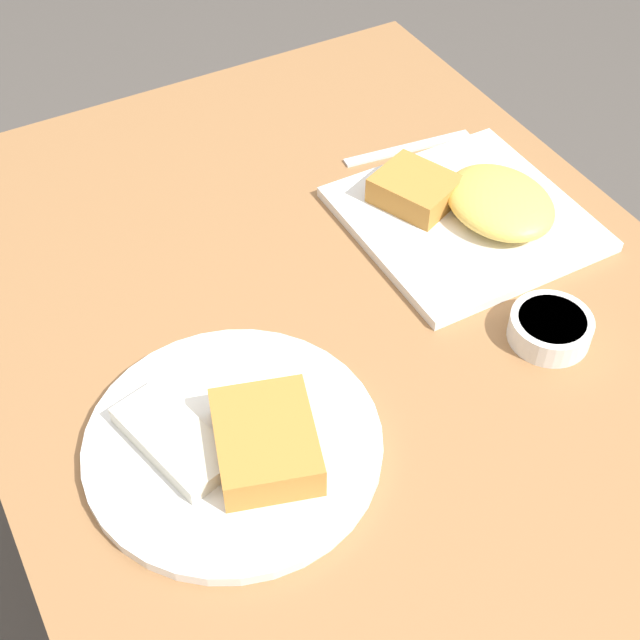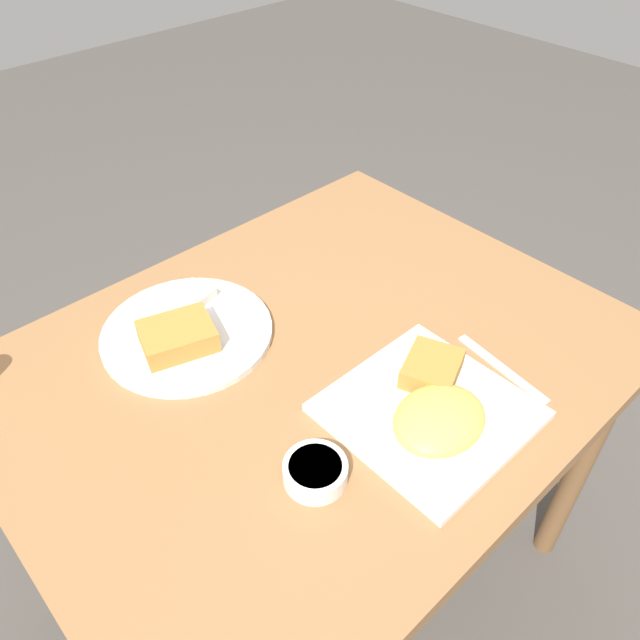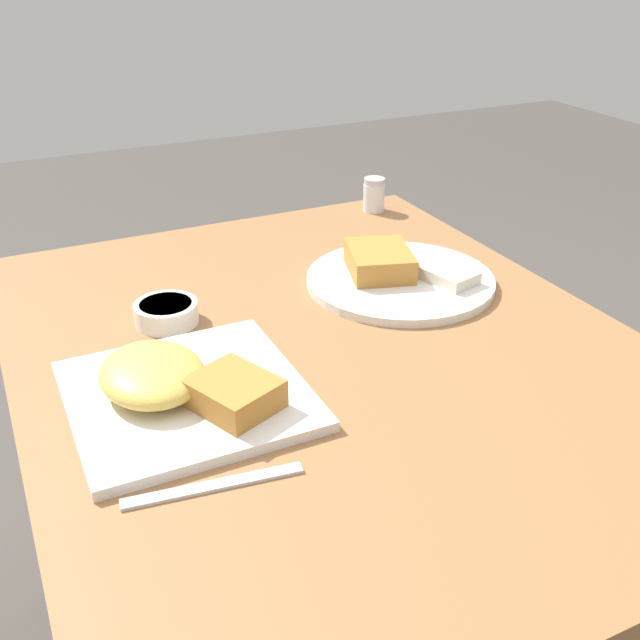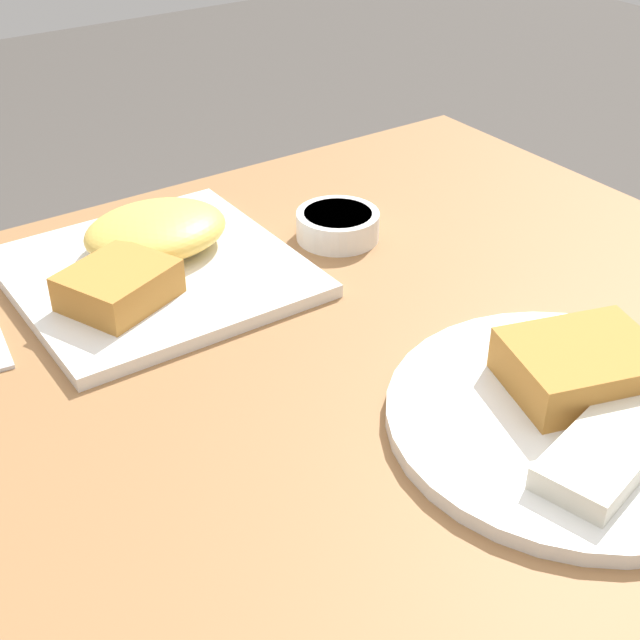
# 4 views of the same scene
# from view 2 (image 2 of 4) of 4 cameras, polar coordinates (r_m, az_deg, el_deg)

# --- Properties ---
(ground_plane) EXTENTS (8.00, 8.00, 0.00)m
(ground_plane) POSITION_cam_2_polar(r_m,az_deg,el_deg) (1.70, -0.34, -21.48)
(ground_plane) COLOR #4C4742
(dining_table) EXTENTS (1.07, 0.84, 0.75)m
(dining_table) POSITION_cam_2_polar(r_m,az_deg,el_deg) (1.15, -0.47, -6.32)
(dining_table) COLOR olive
(dining_table) RESTS_ON ground_plane
(plate_square_near) EXTENTS (0.28, 0.28, 0.06)m
(plate_square_near) POSITION_cam_2_polar(r_m,az_deg,el_deg) (0.99, 10.26, -7.94)
(plate_square_near) COLOR white
(plate_square_near) RESTS_ON dining_table
(plate_oval_far) EXTENTS (0.31, 0.31, 0.05)m
(plate_oval_far) POSITION_cam_2_polar(r_m,az_deg,el_deg) (1.14, -12.30, -1.01)
(plate_oval_far) COLOR white
(plate_oval_far) RESTS_ON dining_table
(sauce_ramekin) EXTENTS (0.09, 0.09, 0.03)m
(sauce_ramekin) POSITION_cam_2_polar(r_m,az_deg,el_deg) (0.91, -0.43, -13.67)
(sauce_ramekin) COLOR white
(sauce_ramekin) RESTS_ON dining_table
(butter_knife) EXTENTS (0.04, 0.19, 0.00)m
(butter_knife) POSITION_cam_2_polar(r_m,az_deg,el_deg) (1.11, 16.30, -4.26)
(butter_knife) COLOR silver
(butter_knife) RESTS_ON dining_table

